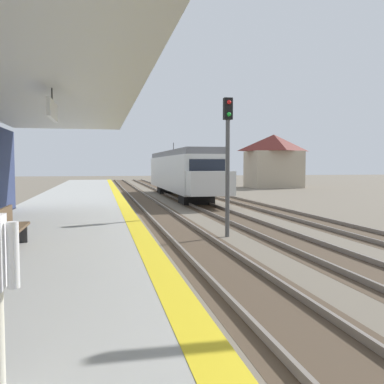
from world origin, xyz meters
TOP-DOWN VIEW (x-y plane):
  - station_platform at (-2.50, 16.00)m, footprint 5.00×80.00m
  - track_pair_nearest_platform at (1.90, 20.00)m, footprint 2.34×120.00m
  - track_pair_middle at (5.30, 20.00)m, footprint 2.34×120.00m
  - track_pair_far_side at (8.70, 20.00)m, footprint 2.34×120.00m
  - approaching_train at (5.30, 36.54)m, footprint 2.93×19.60m
  - rail_signal_post at (3.41, 17.31)m, footprint 0.32×0.34m
  - platform_bench at (-3.20, 11.84)m, footprint 0.45×1.60m
  - distant_trackside_house at (19.27, 50.37)m, footprint 6.60×5.28m

SIDE VIEW (x-z plane):
  - track_pair_nearest_platform at x=1.90m, z-range -0.03..0.13m
  - track_pair_middle at x=5.30m, z-range -0.03..0.13m
  - track_pair_far_side at x=8.70m, z-range -0.03..0.13m
  - station_platform at x=-2.50m, z-range 0.00..0.90m
  - platform_bench at x=-3.20m, z-range 0.93..1.81m
  - approaching_train at x=5.30m, z-range -0.20..4.56m
  - rail_signal_post at x=3.41m, z-range 0.59..5.79m
  - distant_trackside_house at x=19.27m, z-range 0.14..6.54m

